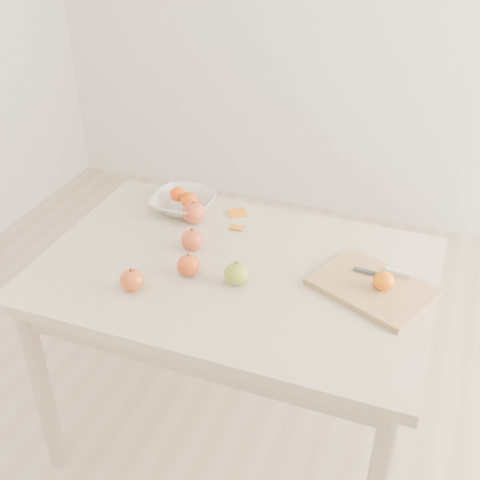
% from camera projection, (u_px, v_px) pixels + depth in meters
% --- Properties ---
extents(ground, '(3.50, 3.50, 0.00)m').
position_uv_depth(ground, '(235.00, 430.00, 2.25)').
color(ground, '#C6B293').
rests_on(ground, ground).
extents(table, '(1.20, 0.80, 0.75)m').
position_uv_depth(table, '(234.00, 293.00, 1.90)').
color(table, beige).
rests_on(table, ground).
extents(cutting_board, '(0.39, 0.35, 0.02)m').
position_uv_depth(cutting_board, '(372.00, 287.00, 1.75)').
color(cutting_board, tan).
rests_on(cutting_board, table).
extents(board_tangerine, '(0.06, 0.06, 0.05)m').
position_uv_depth(board_tangerine, '(384.00, 281.00, 1.71)').
color(board_tangerine, orange).
rests_on(board_tangerine, cutting_board).
extents(fruit_bowl, '(0.22, 0.22, 0.05)m').
position_uv_depth(fruit_bowl, '(184.00, 203.00, 2.13)').
color(fruit_bowl, silver).
rests_on(fruit_bowl, table).
extents(bowl_tangerine_near, '(0.06, 0.06, 0.05)m').
position_uv_depth(bowl_tangerine_near, '(178.00, 194.00, 2.13)').
color(bowl_tangerine_near, red).
rests_on(bowl_tangerine_near, fruit_bowl).
extents(bowl_tangerine_far, '(0.06, 0.06, 0.05)m').
position_uv_depth(bowl_tangerine_far, '(189.00, 200.00, 2.10)').
color(bowl_tangerine_far, '#D74007').
rests_on(bowl_tangerine_far, fruit_bowl).
extents(orange_peel_a, '(0.07, 0.07, 0.01)m').
position_uv_depth(orange_peel_a, '(238.00, 214.00, 2.11)').
color(orange_peel_a, '#C5600D').
rests_on(orange_peel_a, table).
extents(orange_peel_b, '(0.05, 0.04, 0.01)m').
position_uv_depth(orange_peel_b, '(237.00, 228.00, 2.03)').
color(orange_peel_b, orange).
rests_on(orange_peel_b, table).
extents(paring_knife, '(0.17, 0.05, 0.01)m').
position_uv_depth(paring_knife, '(393.00, 272.00, 1.78)').
color(paring_knife, white).
rests_on(paring_knife, cutting_board).
extents(apple_green, '(0.07, 0.07, 0.07)m').
position_uv_depth(apple_green, '(237.00, 273.00, 1.76)').
color(apple_green, '#568516').
rests_on(apple_green, table).
extents(apple_red_a, '(0.08, 0.08, 0.07)m').
position_uv_depth(apple_red_a, '(194.00, 213.00, 2.05)').
color(apple_red_a, maroon).
rests_on(apple_red_a, table).
extents(apple_red_b, '(0.07, 0.07, 0.07)m').
position_uv_depth(apple_red_b, '(192.00, 240.00, 1.92)').
color(apple_red_b, maroon).
rests_on(apple_red_b, table).
extents(apple_red_c, '(0.07, 0.07, 0.06)m').
position_uv_depth(apple_red_c, '(132.00, 280.00, 1.74)').
color(apple_red_c, '#A42B19').
rests_on(apple_red_c, table).
extents(apple_red_e, '(0.07, 0.07, 0.06)m').
position_uv_depth(apple_red_e, '(189.00, 265.00, 1.80)').
color(apple_red_e, '#92050A').
rests_on(apple_red_e, table).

